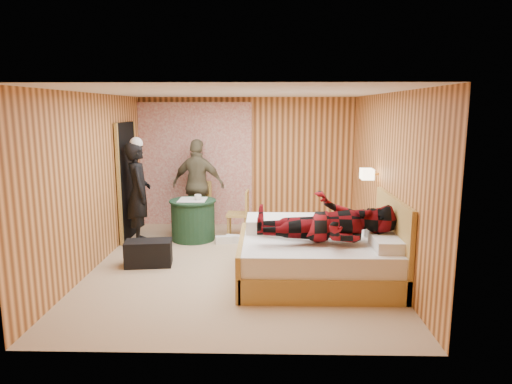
{
  "coord_description": "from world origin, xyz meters",
  "views": [
    {
      "loc": [
        0.39,
        -6.45,
        2.28
      ],
      "look_at": [
        0.23,
        0.25,
        1.05
      ],
      "focal_mm": 32.0,
      "sensor_mm": 36.0,
      "label": 1
    }
  ],
  "objects_px": {
    "round_table": "(193,219)",
    "chair_far": "(199,202)",
    "wall_lamp": "(367,174)",
    "woman_standing": "(138,193)",
    "man_at_table": "(198,185)",
    "bed": "(320,256)",
    "man_on_bed": "(326,211)",
    "chair_near": "(242,210)",
    "duffel_bag": "(149,253)",
    "nightstand": "(360,236)"
  },
  "relations": [
    {
      "from": "round_table",
      "to": "woman_standing",
      "type": "relative_size",
      "value": 0.47
    },
    {
      "from": "round_table",
      "to": "woman_standing",
      "type": "xyz_separation_m",
      "value": [
        -0.89,
        -0.2,
        0.5
      ]
    },
    {
      "from": "nightstand",
      "to": "man_at_table",
      "type": "bearing_deg",
      "value": 152.95
    },
    {
      "from": "chair_far",
      "to": "woman_standing",
      "type": "xyz_separation_m",
      "value": [
        -0.9,
        -0.85,
        0.33
      ]
    },
    {
      "from": "wall_lamp",
      "to": "duffel_bag",
      "type": "xyz_separation_m",
      "value": [
        -3.26,
        -0.52,
        -1.11
      ]
    },
    {
      "from": "chair_far",
      "to": "chair_near",
      "type": "relative_size",
      "value": 1.1
    },
    {
      "from": "nightstand",
      "to": "man_at_table",
      "type": "distance_m",
      "value": 3.17
    },
    {
      "from": "woman_standing",
      "to": "man_on_bed",
      "type": "distance_m",
      "value": 3.5
    },
    {
      "from": "wall_lamp",
      "to": "man_at_table",
      "type": "height_order",
      "value": "man_at_table"
    },
    {
      "from": "chair_near",
      "to": "man_on_bed",
      "type": "distance_m",
      "value": 2.66
    },
    {
      "from": "round_table",
      "to": "chair_far",
      "type": "xyz_separation_m",
      "value": [
        0.02,
        0.65,
        0.18
      ]
    },
    {
      "from": "bed",
      "to": "duffel_bag",
      "type": "bearing_deg",
      "value": 168.5
    },
    {
      "from": "nightstand",
      "to": "chair_near",
      "type": "relative_size",
      "value": 0.68
    },
    {
      "from": "wall_lamp",
      "to": "duffel_bag",
      "type": "relative_size",
      "value": 0.39
    },
    {
      "from": "bed",
      "to": "woman_standing",
      "type": "xyz_separation_m",
      "value": [
        -2.9,
        1.67,
        0.54
      ]
    },
    {
      "from": "wall_lamp",
      "to": "chair_near",
      "type": "height_order",
      "value": "wall_lamp"
    },
    {
      "from": "bed",
      "to": "chair_near",
      "type": "relative_size",
      "value": 2.49
    },
    {
      "from": "woman_standing",
      "to": "man_on_bed",
      "type": "bearing_deg",
      "value": -142.95
    },
    {
      "from": "wall_lamp",
      "to": "bed",
      "type": "xyz_separation_m",
      "value": [
        -0.8,
        -1.02,
        -0.97
      ]
    },
    {
      "from": "chair_near",
      "to": "duffel_bag",
      "type": "distance_m",
      "value": 2.06
    },
    {
      "from": "man_at_table",
      "to": "duffel_bag",
      "type": "bearing_deg",
      "value": 90.06
    },
    {
      "from": "wall_lamp",
      "to": "woman_standing",
      "type": "relative_size",
      "value": 0.15
    },
    {
      "from": "chair_near",
      "to": "wall_lamp",
      "type": "bearing_deg",
      "value": 64.69
    },
    {
      "from": "nightstand",
      "to": "bed",
      "type": "bearing_deg",
      "value": -123.75
    },
    {
      "from": "chair_far",
      "to": "man_at_table",
      "type": "bearing_deg",
      "value": 127.03
    },
    {
      "from": "chair_near",
      "to": "woman_standing",
      "type": "distance_m",
      "value": 1.82
    },
    {
      "from": "bed",
      "to": "round_table",
      "type": "relative_size",
      "value": 2.59
    },
    {
      "from": "nightstand",
      "to": "woman_standing",
      "type": "distance_m",
      "value": 3.75
    },
    {
      "from": "nightstand",
      "to": "round_table",
      "type": "bearing_deg",
      "value": 165.13
    },
    {
      "from": "woman_standing",
      "to": "man_on_bed",
      "type": "height_order",
      "value": "man_on_bed"
    },
    {
      "from": "chair_near",
      "to": "nightstand",
      "type": "bearing_deg",
      "value": 66.9
    },
    {
      "from": "man_at_table",
      "to": "bed",
      "type": "bearing_deg",
      "value": 140.53
    },
    {
      "from": "chair_far",
      "to": "woman_standing",
      "type": "relative_size",
      "value": 0.54
    },
    {
      "from": "duffel_bag",
      "to": "man_on_bed",
      "type": "distance_m",
      "value": 2.72
    },
    {
      "from": "wall_lamp",
      "to": "chair_far",
      "type": "xyz_separation_m",
      "value": [
        -2.8,
        1.5,
        -0.76
      ]
    },
    {
      "from": "wall_lamp",
      "to": "man_on_bed",
      "type": "relative_size",
      "value": 0.15
    },
    {
      "from": "man_at_table",
      "to": "man_on_bed",
      "type": "distance_m",
      "value": 3.46
    },
    {
      "from": "wall_lamp",
      "to": "man_at_table",
      "type": "xyz_separation_m",
      "value": [
        -2.82,
        1.53,
        -0.44
      ]
    },
    {
      "from": "chair_near",
      "to": "woman_standing",
      "type": "relative_size",
      "value": 0.49
    },
    {
      "from": "man_at_table",
      "to": "man_on_bed",
      "type": "xyz_separation_m",
      "value": [
        2.05,
        -2.78,
        0.14
      ]
    },
    {
      "from": "nightstand",
      "to": "woman_standing",
      "type": "xyz_separation_m",
      "value": [
        -3.66,
        0.53,
        0.58
      ]
    },
    {
      "from": "chair_far",
      "to": "man_at_table",
      "type": "distance_m",
      "value": 0.32
    },
    {
      "from": "chair_near",
      "to": "duffel_bag",
      "type": "relative_size",
      "value": 1.27
    },
    {
      "from": "bed",
      "to": "woman_standing",
      "type": "bearing_deg",
      "value": 150.1
    },
    {
      "from": "chair_far",
      "to": "woman_standing",
      "type": "bearing_deg",
      "value": -125.42
    },
    {
      "from": "bed",
      "to": "chair_near",
      "type": "height_order",
      "value": "bed"
    },
    {
      "from": "bed",
      "to": "man_on_bed",
      "type": "distance_m",
      "value": 0.71
    },
    {
      "from": "round_table",
      "to": "woman_standing",
      "type": "distance_m",
      "value": 1.04
    },
    {
      "from": "round_table",
      "to": "man_at_table",
      "type": "xyz_separation_m",
      "value": [
        0.0,
        0.68,
        0.5
      ]
    },
    {
      "from": "wall_lamp",
      "to": "round_table",
      "type": "distance_m",
      "value": 3.09
    }
  ]
}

